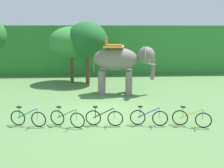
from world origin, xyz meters
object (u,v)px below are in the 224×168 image
Objects in this scene: bike_teal at (28,118)px; bike_yellow at (191,118)px; tree_right at (87,40)px; elephant at (120,61)px; tree_left at (71,43)px; bike_black at (104,118)px; bike_green at (67,118)px; bike_blue at (149,117)px.

bike_teal is 1.04× the size of bike_yellow.
bike_yellow is at bearing -61.80° from tree_right.
tree_left is at bearing 133.53° from elephant.
tree_left is 1.05× the size of elephant.
elephant is 6.03m from bike_black.
tree_right is 9.40m from bike_green.
tree_right is at bearing 108.84° from bike_blue.
tree_right is at bearing 74.85° from bike_teal.
bike_green and bike_yellow have the same top height.
bike_teal is 3.41m from bike_black.
bike_green is at bearing -93.92° from tree_right.
bike_black is (-1.25, -5.61, -1.82)m from elephant.
tree_left reaches higher than bike_black.
bike_black is at bearing -83.30° from tree_right.
elephant is 6.75m from bike_yellow.
bike_teal is 1.76m from bike_green.
bike_green is at bearing -179.96° from bike_black.
bike_blue is at bearing -1.29° from bike_green.
bike_blue and bike_yellow have the same top height.
bike_black is at bearing 0.04° from bike_green.
bike_black is at bearing 177.61° from bike_blue.
tree_left reaches higher than bike_blue.
bike_green is at bearing -85.89° from tree_left.
bike_black is 1.00× the size of bike_blue.
bike_black is 2.01m from bike_blue.
tree_right reaches higher than bike_black.
bike_teal is (-2.36, -8.72, -3.04)m from tree_right.
tree_left is 2.62× the size of bike_black.
bike_teal is at bearing 177.55° from bike_blue.
tree_left is 2.65× the size of bike_teal.
bike_blue is (4.34, -9.46, -2.81)m from tree_left.
tree_left reaches higher than bike_yellow.
bike_yellow is at bearing -57.37° from tree_left.
bike_yellow is (7.29, -0.47, 0.00)m from bike_teal.
tree_right is 9.44m from bike_black.
tree_right reaches higher than tree_left.
bike_blue is (3.66, -0.08, 0.00)m from bike_green.
tree_right is 9.94m from bike_blue.
bike_teal is at bearing -130.41° from elephant.
tree_right is at bearing -21.51° from tree_left.
bike_teal is 0.99× the size of bike_black.
tree_right is at bearing 125.13° from elephant.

